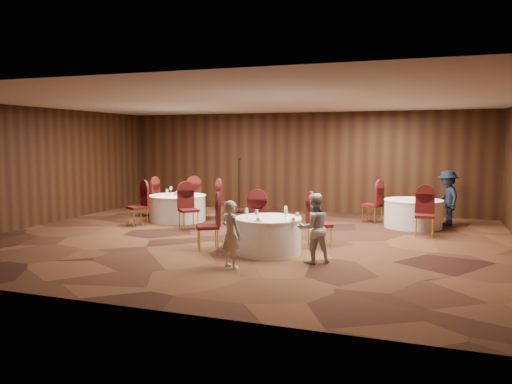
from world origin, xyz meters
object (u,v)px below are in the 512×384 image
(table_main, at_px, (268,235))
(mic_stand, at_px, (239,196))
(table_right, at_px, (413,213))
(man_c, at_px, (447,198))
(woman_a, at_px, (231,234))
(woman_b, at_px, (313,228))
(table_left, at_px, (178,208))

(table_main, bearing_deg, mic_stand, 117.30)
(table_right, height_order, man_c, man_c)
(table_main, relative_size, mic_stand, 0.79)
(table_main, relative_size, man_c, 0.91)
(mic_stand, height_order, man_c, mic_stand)
(woman_a, distance_m, woman_b, 1.58)
(table_right, height_order, woman_b, woman_b)
(mic_stand, relative_size, woman_b, 1.31)
(table_main, xyz_separation_m, woman_a, (-0.27, -1.33, 0.24))
(table_main, distance_m, woman_a, 1.38)
(table_right, xyz_separation_m, mic_stand, (-5.36, 0.97, 0.14))
(table_right, bearing_deg, man_c, 37.94)
(table_right, bearing_deg, woman_b, -109.27)
(table_main, distance_m, woman_b, 1.19)
(table_left, bearing_deg, mic_stand, 63.17)
(woman_b, distance_m, man_c, 5.90)
(table_right, xyz_separation_m, woman_b, (-1.63, -4.68, 0.29))
(mic_stand, distance_m, man_c, 6.23)
(table_main, bearing_deg, woman_a, -101.69)
(woman_a, bearing_deg, woman_b, -120.17)
(table_main, bearing_deg, table_right, 57.44)
(table_main, xyz_separation_m, man_c, (3.54, 4.88, 0.38))
(mic_stand, height_order, woman_b, mic_stand)
(table_main, height_order, man_c, man_c)
(woman_a, bearing_deg, mic_stand, -42.89)
(table_main, height_order, table_left, same)
(table_left, height_order, man_c, man_c)
(table_main, height_order, woman_a, woman_a)
(table_left, height_order, woman_a, woman_a)
(table_right, height_order, mic_stand, mic_stand)
(woman_a, bearing_deg, table_left, -24.84)
(woman_a, bearing_deg, man_c, -94.73)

